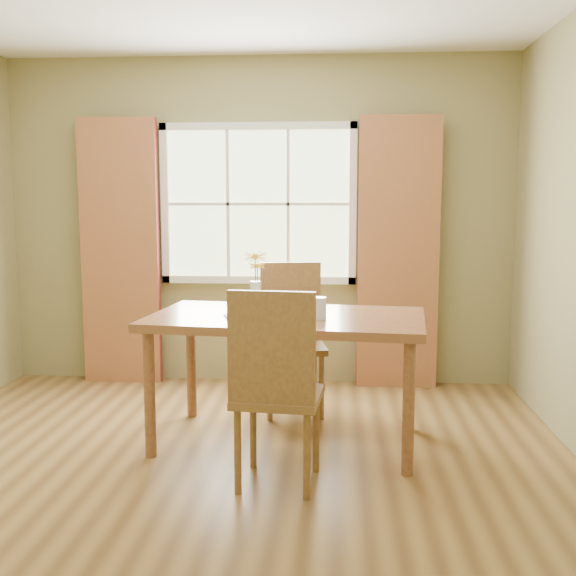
{
  "coord_description": "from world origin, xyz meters",
  "views": [
    {
      "loc": [
        0.64,
        -3.71,
        1.53
      ],
      "look_at": [
        0.35,
        0.37,
        1.0
      ],
      "focal_mm": 42.0,
      "sensor_mm": 36.0,
      "label": 1
    }
  ],
  "objects_px": {
    "chair_far": "(292,330)",
    "water_glass": "(319,309)",
    "dining_table": "(287,328)",
    "chair_near": "(275,381)",
    "croissant_sandwich": "(274,305)",
    "flower_vase": "(256,275)"
  },
  "relations": [
    {
      "from": "chair_far",
      "to": "water_glass",
      "type": "height_order",
      "value": "chair_far"
    },
    {
      "from": "dining_table",
      "to": "chair_far",
      "type": "distance_m",
      "value": 0.73
    },
    {
      "from": "chair_near",
      "to": "croissant_sandwich",
      "type": "bearing_deg",
      "value": 101.26
    },
    {
      "from": "dining_table",
      "to": "flower_vase",
      "type": "bearing_deg",
      "value": 141.39
    },
    {
      "from": "chair_near",
      "to": "chair_far",
      "type": "relative_size",
      "value": 1.0
    },
    {
      "from": "croissant_sandwich",
      "to": "dining_table",
      "type": "bearing_deg",
      "value": 62.48
    },
    {
      "from": "water_glass",
      "to": "flower_vase",
      "type": "height_order",
      "value": "flower_vase"
    },
    {
      "from": "chair_near",
      "to": "flower_vase",
      "type": "relative_size",
      "value": 2.87
    },
    {
      "from": "chair_near",
      "to": "flower_vase",
      "type": "distance_m",
      "value": 1.06
    },
    {
      "from": "chair_far",
      "to": "water_glass",
      "type": "xyz_separation_m",
      "value": [
        0.22,
        -0.84,
        0.29
      ]
    },
    {
      "from": "croissant_sandwich",
      "to": "flower_vase",
      "type": "relative_size",
      "value": 0.49
    },
    {
      "from": "chair_far",
      "to": "croissant_sandwich",
      "type": "relative_size",
      "value": 5.82
    },
    {
      "from": "chair_near",
      "to": "chair_far",
      "type": "xyz_separation_m",
      "value": [
        -0.01,
        1.43,
        -0.0
      ]
    },
    {
      "from": "dining_table",
      "to": "croissant_sandwich",
      "type": "relative_size",
      "value": 9.61
    },
    {
      "from": "dining_table",
      "to": "chair_near",
      "type": "xyz_separation_m",
      "value": [
        -0.01,
        -0.71,
        -0.14
      ]
    },
    {
      "from": "croissant_sandwich",
      "to": "chair_far",
      "type": "bearing_deg",
      "value": 102.12
    },
    {
      "from": "chair_far",
      "to": "water_glass",
      "type": "relative_size",
      "value": 8.09
    },
    {
      "from": "dining_table",
      "to": "chair_far",
      "type": "height_order",
      "value": "chair_far"
    },
    {
      "from": "dining_table",
      "to": "flower_vase",
      "type": "xyz_separation_m",
      "value": [
        -0.22,
        0.22,
        0.31
      ]
    },
    {
      "from": "dining_table",
      "to": "flower_vase",
      "type": "height_order",
      "value": "flower_vase"
    },
    {
      "from": "croissant_sandwich",
      "to": "water_glass",
      "type": "distance_m",
      "value": 0.28
    },
    {
      "from": "dining_table",
      "to": "croissant_sandwich",
      "type": "bearing_deg",
      "value": -127.46
    }
  ]
}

